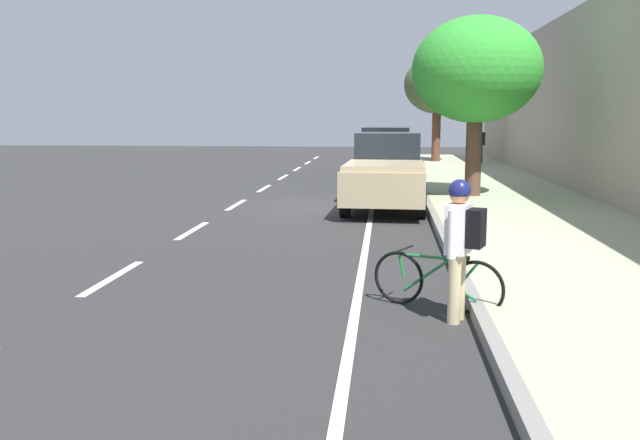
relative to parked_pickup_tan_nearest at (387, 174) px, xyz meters
The scene contains 14 objects.
ground 1.49m from the parked_pickup_tan_nearest, 169.40° to the left, with size 70.66×70.66×0.00m, color #2B2B2B.
sidewalk 3.49m from the parked_pickup_tan_nearest, ahead, with size 4.40×44.16×0.17m, color #A1A588.
curb_edge 1.39m from the parked_pickup_tan_nearest, 11.14° to the left, with size 0.16×44.16×0.17m, color gray.
lane_stripe_centre 4.17m from the parked_pickup_tan_nearest, behind, with size 0.14×44.20×0.01m.
lane_stripe_bike_edge 0.99m from the parked_pickup_tan_nearest, 149.41° to the left, with size 0.12×44.16×0.01m, color white.
building_facade 6.14m from the parked_pickup_tan_nearest, ahead, with size 0.50×44.16×5.63m, color gray.
parked_pickup_tan_nearest is the anchor object (origin of this frame).
parked_suv_green_second 7.78m from the parked_pickup_tan_nearest, 89.91° to the left, with size 2.14×4.79×1.99m.
parked_sedan_white_mid 17.71m from the parked_pickup_tan_nearest, 89.90° to the left, with size 1.94×4.45×1.52m.
bicycle_at_curb 9.44m from the parked_pickup_tan_nearest, 86.12° to the right, with size 1.57×0.82×0.75m.
cyclist_with_backpack 9.90m from the parked_pickup_tan_nearest, 85.00° to the right, with size 0.50×0.58×1.68m.
street_tree_near_cyclist 4.01m from the parked_pickup_tan_nearest, 34.40° to the left, with size 3.55×3.55×4.94m.
street_tree_mid_block 16.81m from the parked_pickup_tan_nearest, 81.56° to the left, with size 3.26×3.26×5.18m.
pedestrian_on_phone 15.92m from the parked_pickup_tan_nearest, 73.88° to the left, with size 0.47×0.47×1.71m.
Camera 1 is at (1.15, -17.87, 2.40)m, focal length 37.84 mm.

